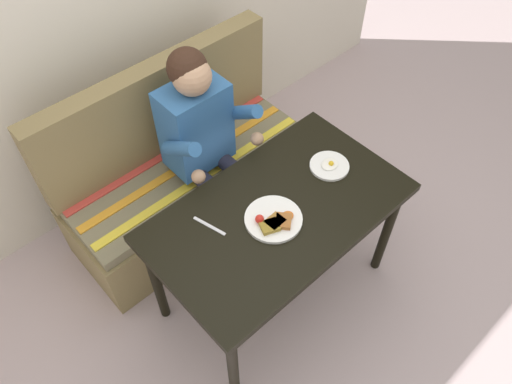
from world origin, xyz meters
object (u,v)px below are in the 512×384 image
table (278,220)px  person (205,136)px  fork (209,226)px  plate_eggs (329,166)px  plate_breakfast (274,220)px  couch (185,175)px

table → person: size_ratio=0.99×
table → person: 0.60m
table → fork: size_ratio=7.06×
plate_eggs → fork: size_ratio=1.13×
plate_breakfast → fork: plate_breakfast is taller
couch → fork: (-0.29, -0.63, 0.40)m
table → plate_eggs: bearing=3.2°
fork → plate_breakfast: bearing=-52.0°
table → couch: size_ratio=0.83×
fork → plate_eggs: bearing=-24.9°
couch → plate_eggs: size_ratio=7.50×
plate_eggs → fork: (-0.65, 0.12, -0.01)m
person → plate_breakfast: bearing=-99.8°
plate_breakfast → plate_eggs: 0.43m
couch → plate_breakfast: bearing=-94.4°
table → person: person is taller
couch → plate_breakfast: couch is taller
person → fork: 0.56m
couch → person: bearing=-75.3°
table → person: bearing=85.5°
plate_breakfast → fork: bearing=142.7°
table → person: (0.05, 0.59, 0.09)m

